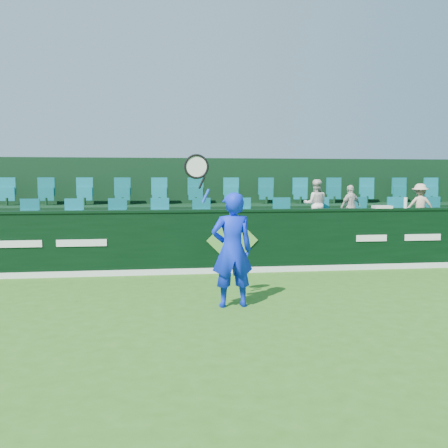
{
  "coord_description": "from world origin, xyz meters",
  "views": [
    {
      "loc": [
        -1.58,
        -6.46,
        1.99
      ],
      "look_at": [
        -0.32,
        2.8,
        1.15
      ],
      "focal_mm": 40.0,
      "sensor_mm": 36.0,
      "label": 1
    }
  ],
  "objects": [
    {
      "name": "ground",
      "position": [
        0.0,
        0.0,
        0.0
      ],
      "size": [
        60.0,
        60.0,
        0.0
      ],
      "primitive_type": "plane",
      "color": "#306718",
      "rests_on": "ground"
    },
    {
      "name": "sponsor_hoarding",
      "position": [
        0.0,
        4.0,
        0.67
      ],
      "size": [
        16.0,
        0.25,
        1.35
      ],
      "color": "black",
      "rests_on": "ground"
    },
    {
      "name": "stand_tier_front",
      "position": [
        0.0,
        5.1,
        0.4
      ],
      "size": [
        16.0,
        2.0,
        0.8
      ],
      "primitive_type": "cube",
      "color": "black",
      "rests_on": "ground"
    },
    {
      "name": "stand_tier_back",
      "position": [
        0.0,
        7.0,
        0.65
      ],
      "size": [
        16.0,
        1.8,
        1.3
      ],
      "primitive_type": "cube",
      "color": "black",
      "rests_on": "ground"
    },
    {
      "name": "stand_rear",
      "position": [
        0.0,
        7.44,
        1.22
      ],
      "size": [
        16.0,
        4.1,
        2.6
      ],
      "color": "black",
      "rests_on": "ground"
    },
    {
      "name": "seat_row_front",
      "position": [
        0.0,
        5.5,
        1.1
      ],
      "size": [
        13.5,
        0.5,
        0.6
      ],
      "primitive_type": "cube",
      "color": "#0E646D",
      "rests_on": "stand_tier_front"
    },
    {
      "name": "seat_row_back",
      "position": [
        0.0,
        7.3,
        1.6
      ],
      "size": [
        13.5,
        0.5,
        0.6
      ],
      "primitive_type": "cube",
      "color": "#0E646D",
      "rests_on": "stand_tier_back"
    },
    {
      "name": "tennis_player",
      "position": [
        -0.43,
        1.13,
        0.91
      ],
      "size": [
        1.15,
        0.47,
        2.43
      ],
      "color": "#0D27EA",
      "rests_on": "ground"
    },
    {
      "name": "spectator_left",
      "position": [
        2.21,
        5.12,
        1.39
      ],
      "size": [
        0.65,
        0.56,
        1.19
      ],
      "primitive_type": "imported",
      "rotation": [
        0.0,
        0.0,
        2.94
      ],
      "color": "white",
      "rests_on": "stand_tier_front"
    },
    {
      "name": "spectator_middle",
      "position": [
        3.1,
        5.12,
        1.33
      ],
      "size": [
        0.67,
        0.48,
        1.05
      ],
      "primitive_type": "imported",
      "rotation": [
        0.0,
        0.0,
        3.55
      ],
      "color": "silver",
      "rests_on": "stand_tier_front"
    },
    {
      "name": "spectator_right",
      "position": [
        4.89,
        5.12,
        1.34
      ],
      "size": [
        0.78,
        0.56,
        1.08
      ],
      "primitive_type": "imported",
      "rotation": [
        0.0,
        0.0,
        2.89
      ],
      "color": "beige",
      "rests_on": "stand_tier_front"
    },
    {
      "name": "towel",
      "position": [
        3.38,
        4.0,
        1.38
      ],
      "size": [
        0.39,
        0.25,
        0.06
      ],
      "primitive_type": "cube",
      "color": "silver",
      "rests_on": "sponsor_hoarding"
    },
    {
      "name": "drinks_bottle",
      "position": [
        3.92,
        4.0,
        1.47
      ],
      "size": [
        0.08,
        0.08,
        0.24
      ],
      "primitive_type": "cylinder",
      "color": "white",
      "rests_on": "sponsor_hoarding"
    }
  ]
}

